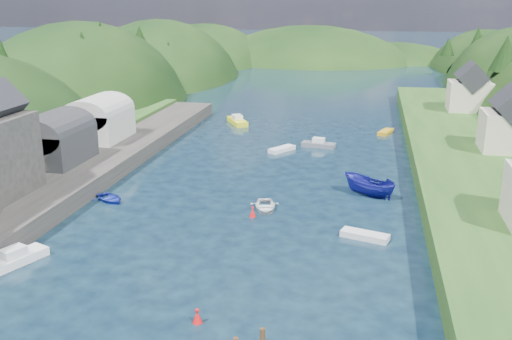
# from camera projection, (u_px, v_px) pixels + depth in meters

# --- Properties ---
(ground) EXTENTS (600.00, 600.00, 0.00)m
(ground) POSITION_uv_depth(u_px,v_px,m) (286.00, 153.00, 81.32)
(ground) COLOR black
(ground) RESTS_ON ground
(hillside_left) EXTENTS (44.00, 245.56, 52.00)m
(hillside_left) POSITION_uv_depth(u_px,v_px,m) (85.00, 147.00, 115.63)
(hillside_left) COLOR black
(hillside_left) RESTS_ON ground
(far_hills) EXTENTS (103.00, 68.00, 44.00)m
(far_hills) POSITION_uv_depth(u_px,v_px,m) (341.00, 91.00, 200.47)
(far_hills) COLOR black
(far_hills) RESTS_ON ground
(hill_trees) EXTENTS (92.00, 150.68, 12.59)m
(hill_trees) POSITION_uv_depth(u_px,v_px,m) (300.00, 63.00, 90.78)
(hill_trees) COLOR black
(hill_trees) RESTS_ON ground
(quay_left) EXTENTS (12.00, 110.00, 2.00)m
(quay_left) POSITION_uv_depth(u_px,v_px,m) (7.00, 207.00, 57.46)
(quay_left) COLOR #2D2B28
(quay_left) RESTS_ON ground
(boat_sheds) EXTENTS (7.00, 21.00, 7.50)m
(boat_sheds) POSITION_uv_depth(u_px,v_px,m) (78.00, 125.00, 74.39)
(boat_sheds) COLOR #2D2D30
(boat_sheds) RESTS_ON quay_left
(terrace_right) EXTENTS (16.00, 120.00, 2.40)m
(terrace_right) POSITION_uv_depth(u_px,v_px,m) (485.00, 176.00, 66.87)
(terrace_right) COLOR #234719
(terrace_right) RESTS_ON ground
(right_bank_cottages) EXTENTS (9.00, 59.24, 8.41)m
(right_bank_cottages) POSITION_uv_depth(u_px,v_px,m) (502.00, 123.00, 72.75)
(right_bank_cottages) COLOR beige
(right_bank_cottages) RESTS_ON terrace_right
(channel_buoy_near) EXTENTS (0.70, 0.70, 1.10)m
(channel_buoy_near) POSITION_uv_depth(u_px,v_px,m) (197.00, 316.00, 38.89)
(channel_buoy_near) COLOR red
(channel_buoy_near) RESTS_ON ground
(channel_buoy_far) EXTENTS (0.70, 0.70, 1.10)m
(channel_buoy_far) POSITION_uv_depth(u_px,v_px,m) (253.00, 212.00, 57.62)
(channel_buoy_far) COLOR red
(channel_buoy_far) RESTS_ON ground
(moored_boats) EXTENTS (35.62, 88.13, 2.42)m
(moored_boats) POSITION_uv_depth(u_px,v_px,m) (225.00, 232.00, 52.31)
(moored_boats) COLOR silver
(moored_boats) RESTS_ON ground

